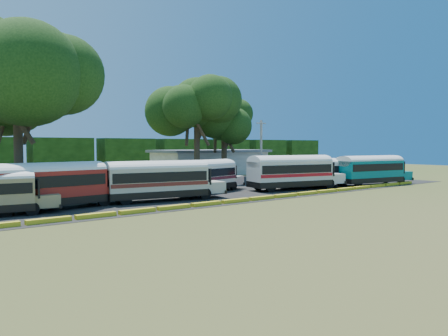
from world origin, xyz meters
TOP-DOWN VIEW (x-y plane):
  - ground at (0.00, 0.00)m, footprint 160.00×160.00m
  - asphalt_strip at (1.00, 12.00)m, footprint 64.00×24.00m
  - curb at (-0.00, 1.00)m, footprint 53.70×0.45m
  - terminal_building at (18.00, 30.00)m, footprint 19.00×9.00m
  - treeline_backdrop at (0.00, 48.00)m, footprint 130.00×4.00m
  - bus_red at (-14.88, 6.41)m, footprint 10.87×3.75m
  - bus_cream_west at (-5.90, 5.84)m, footprint 10.76×4.27m
  - bus_cream_east at (0.91, 8.78)m, footprint 10.33×4.90m
  - bus_white_red at (9.94, 5.13)m, footprint 11.55×5.01m
  - bus_white_blue at (14.07, 6.34)m, footprint 10.14×5.25m
  - bus_teal at (21.22, 2.85)m, footprint 11.01×4.26m
  - tree_west at (-14.40, 16.29)m, footprint 11.78×11.78m
  - tree_center at (9.74, 22.31)m, footprint 9.24×9.24m
  - tree_east at (15.10, 23.03)m, footprint 6.82×6.82m
  - utility_pole at (14.32, 14.46)m, footprint 1.60×0.30m

SIDE VIEW (x-z plane):
  - ground at x=0.00m, z-range 0.00..0.00m
  - asphalt_strip at x=1.00m, z-range 0.00..0.02m
  - curb at x=0.00m, z-range 0.00..0.30m
  - bus_white_blue at x=14.07m, z-range 0.21..3.46m
  - bus_cream_east at x=0.91m, z-range 0.22..3.51m
  - bus_cream_west at x=-5.90m, z-range 0.23..3.67m
  - bus_red at x=-14.88m, z-range 0.26..3.76m
  - bus_teal at x=21.22m, z-range 0.26..3.79m
  - terminal_building at x=18.00m, z-range 0.03..4.03m
  - bus_white_red at x=9.94m, z-range 0.24..3.93m
  - treeline_backdrop at x=0.00m, z-range 0.00..6.00m
  - utility_pole at x=14.32m, z-range 0.11..8.08m
  - tree_east at x=15.10m, z-range 2.87..13.83m
  - tree_center at x=9.74m, z-range 3.49..17.40m
  - tree_west at x=-14.40m, z-range 3.23..18.40m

